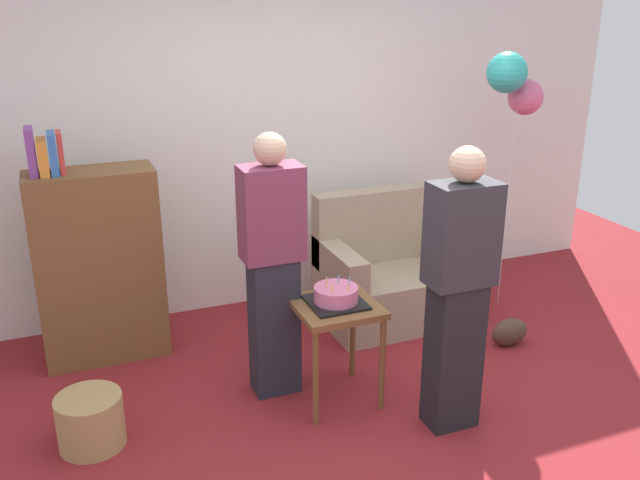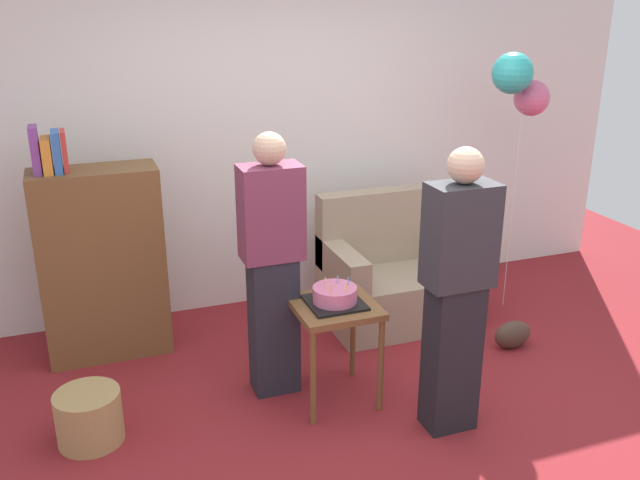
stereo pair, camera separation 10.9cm
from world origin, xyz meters
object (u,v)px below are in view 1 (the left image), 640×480
at_px(side_table, 336,319).
at_px(handbag, 509,332).
at_px(couch, 393,275).
at_px(wicker_basket, 91,421).
at_px(balloon_bunch, 515,83).
at_px(person_holding_cake, 458,291).
at_px(birthday_cake, 336,296).
at_px(bookshelf, 98,264).
at_px(person_blowing_candles, 273,266).

xyz_separation_m(side_table, handbag, (1.40, 0.16, -0.44)).
height_order(couch, handbag, couch).
height_order(side_table, handbag, side_table).
height_order(wicker_basket, balloon_bunch, balloon_bunch).
bearing_deg(balloon_bunch, person_holding_cake, -133.88).
distance_m(birthday_cake, handbag, 1.53).
xyz_separation_m(birthday_cake, balloon_bunch, (1.70, 0.75, 1.06)).
xyz_separation_m(side_table, person_holding_cake, (0.51, -0.48, 0.30)).
distance_m(birthday_cake, person_holding_cake, 0.72).
bearing_deg(birthday_cake, wicker_basket, 177.30).
bearing_deg(person_holding_cake, balloon_bunch, -106.75).
distance_m(bookshelf, person_holding_cake, 2.36).
bearing_deg(couch, balloon_bunch, -8.84).
distance_m(birthday_cake, person_blowing_candles, 0.41).
bearing_deg(person_blowing_candles, balloon_bunch, 21.03).
bearing_deg(person_blowing_candles, wicker_basket, -164.81).
bearing_deg(person_holding_cake, birthday_cake, -16.05).
relative_size(side_table, balloon_bunch, 0.32).
distance_m(person_holding_cake, balloon_bunch, 1.94).
relative_size(birthday_cake, handbag, 1.14).
relative_size(person_blowing_candles, person_holding_cake, 1.00).
distance_m(person_blowing_candles, handbag, 1.86).
distance_m(bookshelf, side_table, 1.66).
bearing_deg(person_blowing_candles, person_holding_cake, -34.66).
bearing_deg(person_blowing_candles, bookshelf, 144.47).
bearing_deg(balloon_bunch, handbag, -116.65).
bearing_deg(bookshelf, person_blowing_candles, -42.11).
bearing_deg(side_table, couch, 46.16).
distance_m(bookshelf, person_blowing_candles, 1.27).
height_order(side_table, birthday_cake, birthday_cake).
distance_m(side_table, person_holding_cake, 0.76).
relative_size(person_holding_cake, handbag, 5.82).
bearing_deg(handbag, birthday_cake, -173.38).
relative_size(side_table, birthday_cake, 1.99).
bearing_deg(birthday_cake, balloon_bunch, 23.90).
distance_m(birthday_cake, wicker_basket, 1.52).
bearing_deg(person_blowing_candles, side_table, -31.15).
relative_size(person_blowing_candles, handbag, 5.82).
relative_size(bookshelf, person_holding_cake, 0.98).
xyz_separation_m(person_holding_cake, wicker_basket, (-1.94, 0.55, -0.68)).
bearing_deg(handbag, couch, 127.46).
relative_size(bookshelf, birthday_cake, 4.98).
xyz_separation_m(wicker_basket, handbag, (2.83, 0.10, -0.05)).
relative_size(bookshelf, handbag, 5.69).
xyz_separation_m(couch, handbag, (0.55, -0.72, -0.24)).
height_order(bookshelf, handbag, bookshelf).
relative_size(couch, wicker_basket, 3.06).
relative_size(couch, bookshelf, 0.69).
bearing_deg(bookshelf, birthday_cake, -41.09).
distance_m(side_table, handbag, 1.48).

